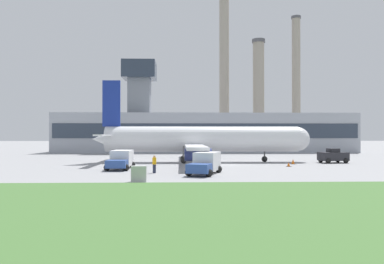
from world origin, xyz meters
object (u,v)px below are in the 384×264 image
(ground_crew_person, at_px, (154,164))
(airplane, at_px, (199,140))
(pushback_tug, at_px, (333,156))
(baggage_truck, at_px, (205,163))
(fuel_truck, at_px, (121,160))

(ground_crew_person, bearing_deg, airplane, 70.73)
(pushback_tug, bearing_deg, airplane, 173.70)
(baggage_truck, distance_m, fuel_truck, 10.50)
(fuel_truck, xyz_separation_m, ground_crew_person, (3.95, -4.68, -0.12))
(baggage_truck, bearing_deg, pushback_tug, 37.25)
(airplane, xyz_separation_m, fuel_truck, (-9.07, -9.97, -2.08))
(airplane, bearing_deg, fuel_truck, -132.31)
(airplane, distance_m, baggage_truck, 15.75)
(airplane, height_order, pushback_tug, airplane)
(baggage_truck, height_order, fuel_truck, baggage_truck)
(airplane, height_order, baggage_truck, airplane)
(pushback_tug, height_order, baggage_truck, baggage_truck)
(airplane, distance_m, pushback_tug, 17.98)
(pushback_tug, distance_m, ground_crew_person, 26.14)
(pushback_tug, xyz_separation_m, baggage_truck, (-17.95, -13.65, 0.15))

